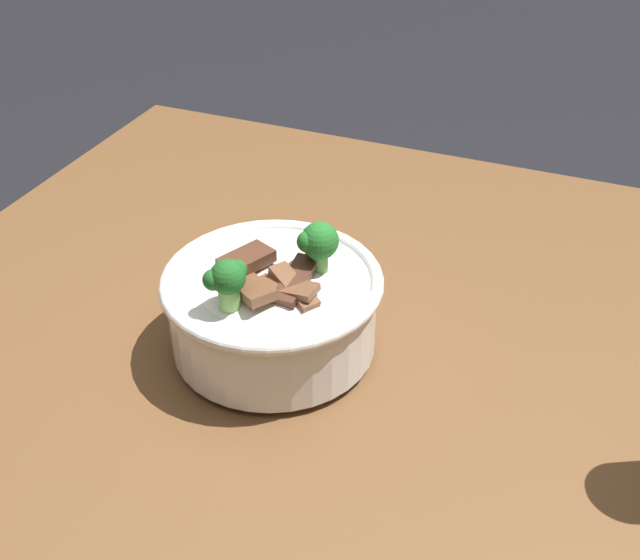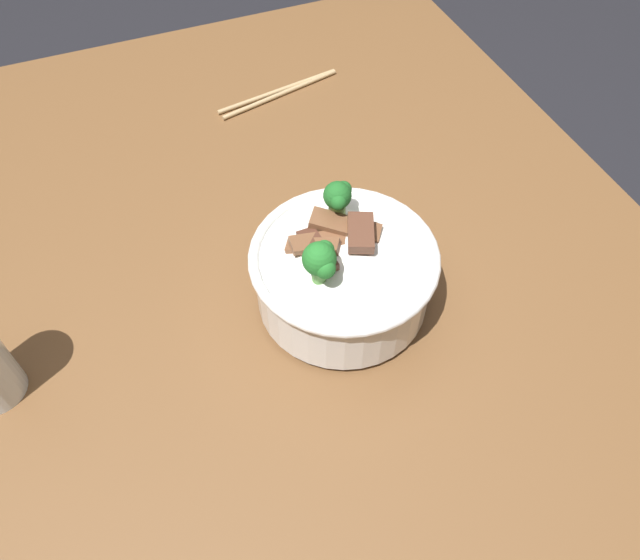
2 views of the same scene
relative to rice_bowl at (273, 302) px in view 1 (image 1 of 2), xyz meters
name	(u,v)px [view 1 (image 1 of 2)]	position (x,y,z in m)	size (l,w,h in m)	color
dining_table	(290,498)	(-0.09, -0.05, -0.16)	(1.13, 0.96, 0.76)	brown
rice_bowl	(273,302)	(0.00, 0.00, 0.00)	(0.21, 0.21, 0.14)	white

